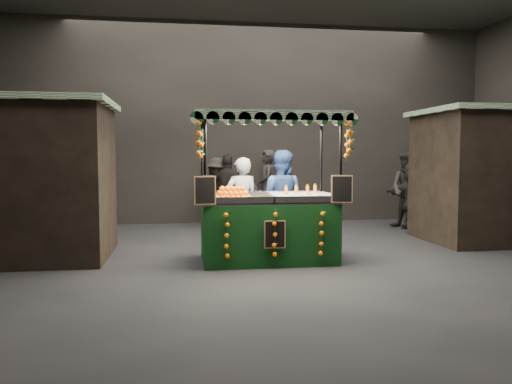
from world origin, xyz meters
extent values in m
plane|color=black|center=(0.00, 0.00, 0.00)|extent=(12.00, 12.00, 0.00)
cube|color=black|center=(0.00, 5.00, 2.50)|extent=(12.00, 0.10, 5.00)
cube|color=black|center=(0.00, -5.00, 2.50)|extent=(12.00, 0.10, 5.00)
cube|color=black|center=(-4.40, 1.00, 1.25)|extent=(2.80, 2.00, 2.50)
cube|color=#104A1A|center=(-4.40, 1.00, 2.55)|extent=(3.00, 2.20, 0.10)
cube|color=black|center=(4.40, 1.50, 1.25)|extent=(2.80, 2.00, 2.50)
cube|color=#104A1A|center=(4.40, 1.50, 2.55)|extent=(3.00, 2.20, 0.10)
cube|color=black|center=(-0.42, 0.24, 0.48)|extent=(2.10, 1.14, 0.95)
cube|color=#B0B3B7|center=(-0.42, 0.24, 0.97)|extent=(2.10, 1.14, 0.04)
cylinder|color=black|center=(-1.44, -0.30, 1.14)|extent=(0.05, 0.05, 2.29)
cylinder|color=black|center=(0.60, -0.30, 1.14)|extent=(0.05, 0.05, 2.29)
cylinder|color=black|center=(-1.44, 0.78, 1.14)|extent=(0.05, 0.05, 2.29)
cylinder|color=black|center=(0.60, 0.78, 1.14)|extent=(0.05, 0.05, 2.29)
cube|color=#104A1A|center=(-0.42, 0.24, 2.32)|extent=(2.33, 1.38, 0.08)
cube|color=white|center=(0.15, 0.24, 1.03)|extent=(0.93, 1.03, 0.08)
cube|color=black|center=(-1.45, -0.36, 1.19)|extent=(0.32, 0.09, 0.42)
cube|color=black|center=(0.61, -0.36, 1.19)|extent=(0.32, 0.09, 0.42)
cube|color=black|center=(-0.42, -0.37, 0.52)|extent=(0.32, 0.02, 0.42)
imported|color=gray|center=(-0.72, 1.37, 0.83)|extent=(0.66, 0.49, 1.66)
imported|color=navy|center=(0.01, 1.39, 0.90)|extent=(1.07, 0.97, 1.79)
imported|color=#2D2625|center=(-0.54, 2.40, 0.76)|extent=(0.60, 0.44, 1.53)
imported|color=#292221|center=(3.41, 3.36, 0.89)|extent=(1.08, 1.10, 1.78)
imported|color=black|center=(-0.72, 4.08, 0.86)|extent=(1.09, 0.71, 1.72)
imported|color=black|center=(-0.96, 4.31, 0.82)|extent=(1.09, 1.22, 1.64)
imported|color=#282420|center=(-4.50, 3.50, 0.82)|extent=(0.83, 0.57, 1.63)
imported|color=#2C2524|center=(3.45, 3.17, 0.78)|extent=(1.29, 1.39, 1.55)
imported|color=#2D2924|center=(0.29, 4.60, 0.92)|extent=(0.48, 0.70, 1.83)
camera|label=1|loc=(-1.77, -7.69, 1.70)|focal=35.46mm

